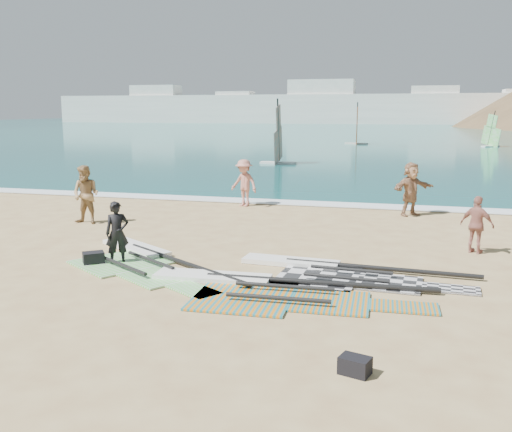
% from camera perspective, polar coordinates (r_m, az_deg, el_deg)
% --- Properties ---
extents(ground, '(300.00, 300.00, 0.00)m').
position_cam_1_polar(ground, '(12.37, -8.65, -7.67)').
color(ground, tan).
rests_on(ground, ground).
extents(sea, '(300.00, 240.00, 0.06)m').
position_cam_1_polar(sea, '(142.86, 13.44, 8.75)').
color(sea, '#0B4952').
rests_on(sea, ground).
extents(surf_line, '(300.00, 1.20, 0.04)m').
position_cam_1_polar(surf_line, '(23.84, 3.33, 1.27)').
color(surf_line, white).
rests_on(surf_line, ground).
extents(far_town, '(160.00, 8.00, 12.00)m').
position_cam_1_polar(far_town, '(162.03, 8.07, 10.70)').
color(far_town, white).
rests_on(far_town, ground).
extents(rig_grey, '(5.78, 2.43, 0.20)m').
position_cam_1_polar(rig_grey, '(13.78, 7.61, -5.53)').
color(rig_grey, black).
rests_on(rig_grey, ground).
extents(rig_green, '(5.35, 4.62, 0.20)m').
position_cam_1_polar(rig_green, '(14.97, -11.22, -4.33)').
color(rig_green, '#3FD02E').
rests_on(rig_green, ground).
extents(rig_orange, '(6.38, 2.54, 0.20)m').
position_cam_1_polar(rig_orange, '(12.40, 0.64, -7.25)').
color(rig_orange, orange).
rests_on(rig_orange, ground).
extents(gear_bag_near, '(0.63, 0.61, 0.33)m').
position_cam_1_polar(gear_bag_near, '(14.96, -15.93, -4.10)').
color(gear_bag_near, black).
rests_on(gear_bag_near, ground).
extents(gear_bag_far, '(0.51, 0.42, 0.27)m').
position_cam_1_polar(gear_bag_far, '(8.82, 9.86, -14.51)').
color(gear_bag_far, black).
rests_on(gear_bag_far, ground).
extents(person_wetsuit, '(0.70, 0.65, 1.60)m').
position_cam_1_polar(person_wetsuit, '(14.75, -13.71, -1.66)').
color(person_wetsuit, black).
rests_on(person_wetsuit, ground).
extents(beachgoer_left, '(1.00, 0.79, 2.00)m').
position_cam_1_polar(beachgoer_left, '(20.27, -16.64, 2.05)').
color(beachgoer_left, '#A17C4F').
rests_on(beachgoer_left, ground).
extents(beachgoer_mid, '(1.40, 1.11, 1.90)m').
position_cam_1_polar(beachgoer_mid, '(23.00, -1.20, 3.33)').
color(beachgoer_mid, '#BB7465').
rests_on(beachgoer_mid, ground).
extents(beachgoer_back, '(0.99, 0.78, 1.57)m').
position_cam_1_polar(beachgoer_back, '(16.53, 21.23, -0.83)').
color(beachgoer_back, '#AB6B5D').
rests_on(beachgoer_back, ground).
extents(beachgoer_right, '(1.73, 1.69, 1.98)m').
position_cam_1_polar(beachgoer_right, '(21.70, 15.22, 2.63)').
color(beachgoer_right, '#A17453').
rests_on(beachgoer_right, ground).
extents(windsurfer_left, '(2.59, 3.14, 4.68)m').
position_cam_1_polar(windsurfer_left, '(40.95, 2.24, 7.06)').
color(windsurfer_left, white).
rests_on(windsurfer_left, ground).
extents(windsurfer_centre, '(2.65, 3.18, 4.75)m').
position_cam_1_polar(windsurfer_centre, '(65.54, 10.04, 8.24)').
color(windsurfer_centre, white).
rests_on(windsurfer_centre, ground).
extents(windsurfer_right, '(1.97, 1.96, 3.80)m').
position_cam_1_polar(windsurfer_right, '(65.08, 22.44, 7.41)').
color(windsurfer_right, white).
rests_on(windsurfer_right, ground).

